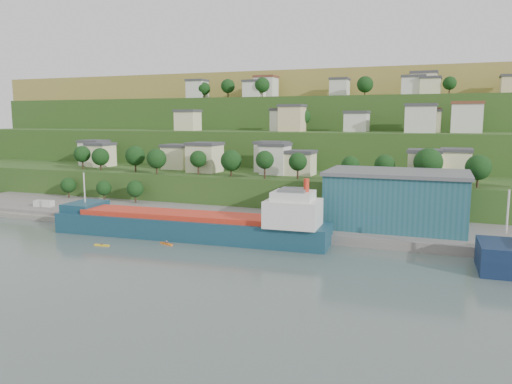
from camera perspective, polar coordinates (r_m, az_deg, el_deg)
The scene contains 10 objects.
ground at distance 102.16m, azimuth -7.93°, elevation -6.67°, with size 500.00×500.00×0.00m, color #4D5D59.
quay at distance 120.59m, azimuth 7.00°, elevation -4.33°, with size 220.00×26.00×4.00m, color slate.
pebble_beach at distance 151.68m, azimuth -22.32°, elevation -2.28°, with size 40.00×18.00×2.40m, color slate.
hillside at distance 260.80m, azimuth 10.18°, elevation 2.44°, with size 360.00×210.95×96.00m.
cargo_ship_near at distance 111.70m, azimuth -6.84°, elevation -3.98°, with size 63.86×13.53×16.29m.
warehouse at distance 117.03m, azimuth 15.72°, elevation -0.77°, with size 31.18×19.29×12.80m.
caravan at distance 152.08m, azimuth -23.07°, elevation -1.36°, with size 5.39×2.24×2.51m, color silver.
dinghy at distance 142.10m, azimuth -19.58°, elevation -2.18°, with size 3.53×1.32×0.71m, color silver.
kayak_orange at distance 107.88m, azimuth -10.20°, elevation -5.77°, with size 3.53×1.76×0.88m.
kayak_yellow at distance 109.95m, azimuth -17.21°, elevation -5.76°, with size 3.38×0.96×0.83m.
Camera 1 is at (47.84, -86.34, 26.32)m, focal length 35.00 mm.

